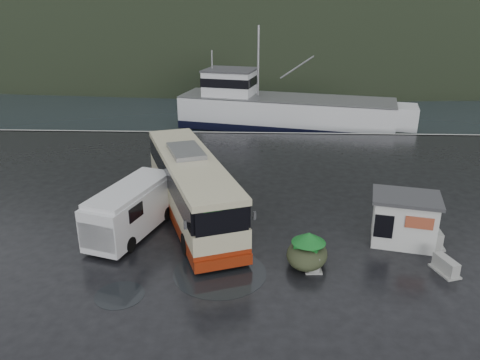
{
  "coord_description": "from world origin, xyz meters",
  "views": [
    {
      "loc": [
        2.44,
        -21.3,
        11.32
      ],
      "look_at": [
        1.45,
        3.61,
        1.7
      ],
      "focal_mm": 35.0,
      "sensor_mm": 36.0,
      "label": 1
    }
  ],
  "objects_px": {
    "ticket_kiosk": "(401,242)",
    "waste_bin_right": "(307,263)",
    "dome_tent": "(306,264)",
    "jersey_barrier_a": "(312,266)",
    "waste_bin_left": "(212,256)",
    "white_van": "(134,232)",
    "fishing_trawler": "(285,116)",
    "jersey_barrier_c": "(444,272)",
    "coach_bus": "(192,215)",
    "jersey_barrier_b": "(431,243)"
  },
  "relations": [
    {
      "from": "waste_bin_left",
      "to": "jersey_barrier_c",
      "type": "bearing_deg",
      "value": -5.3
    },
    {
      "from": "waste_bin_left",
      "to": "jersey_barrier_c",
      "type": "relative_size",
      "value": 0.93
    },
    {
      "from": "waste_bin_left",
      "to": "waste_bin_right",
      "type": "relative_size",
      "value": 0.84
    },
    {
      "from": "dome_tent",
      "to": "waste_bin_left",
      "type": "bearing_deg",
      "value": 173.51
    },
    {
      "from": "coach_bus",
      "to": "jersey_barrier_c",
      "type": "relative_size",
      "value": 9.03
    },
    {
      "from": "ticket_kiosk",
      "to": "fishing_trawler",
      "type": "distance_m",
      "value": 27.62
    },
    {
      "from": "jersey_barrier_c",
      "to": "white_van",
      "type": "bearing_deg",
      "value": 167.46
    },
    {
      "from": "dome_tent",
      "to": "jersey_barrier_a",
      "type": "bearing_deg",
      "value": -41.39
    },
    {
      "from": "white_van",
      "to": "jersey_barrier_b",
      "type": "bearing_deg",
      "value": 15.22
    },
    {
      "from": "dome_tent",
      "to": "jersey_barrier_a",
      "type": "relative_size",
      "value": 1.75
    },
    {
      "from": "waste_bin_right",
      "to": "fishing_trawler",
      "type": "height_order",
      "value": "fishing_trawler"
    },
    {
      "from": "coach_bus",
      "to": "waste_bin_left",
      "type": "relative_size",
      "value": 9.72
    },
    {
      "from": "ticket_kiosk",
      "to": "waste_bin_right",
      "type": "bearing_deg",
      "value": -142.53
    },
    {
      "from": "white_van",
      "to": "dome_tent",
      "type": "relative_size",
      "value": 2.39
    },
    {
      "from": "jersey_barrier_b",
      "to": "jersey_barrier_c",
      "type": "relative_size",
      "value": 1.2
    },
    {
      "from": "coach_bus",
      "to": "ticket_kiosk",
      "type": "relative_size",
      "value": 3.98
    },
    {
      "from": "coach_bus",
      "to": "waste_bin_left",
      "type": "height_order",
      "value": "coach_bus"
    },
    {
      "from": "ticket_kiosk",
      "to": "jersey_barrier_a",
      "type": "relative_size",
      "value": 2.16
    },
    {
      "from": "ticket_kiosk",
      "to": "jersey_barrier_b",
      "type": "relative_size",
      "value": 1.89
    },
    {
      "from": "waste_bin_right",
      "to": "jersey_barrier_c",
      "type": "height_order",
      "value": "waste_bin_right"
    },
    {
      "from": "white_van",
      "to": "ticket_kiosk",
      "type": "height_order",
      "value": "white_van"
    },
    {
      "from": "white_van",
      "to": "waste_bin_right",
      "type": "bearing_deg",
      "value": 0.2
    },
    {
      "from": "ticket_kiosk",
      "to": "jersey_barrier_c",
      "type": "bearing_deg",
      "value": -54.17
    },
    {
      "from": "waste_bin_left",
      "to": "dome_tent",
      "type": "distance_m",
      "value": 4.44
    },
    {
      "from": "coach_bus",
      "to": "dome_tent",
      "type": "xyz_separation_m",
      "value": [
        5.96,
        -5.05,
        0.0
      ]
    },
    {
      "from": "jersey_barrier_b",
      "to": "fishing_trawler",
      "type": "height_order",
      "value": "fishing_trawler"
    },
    {
      "from": "coach_bus",
      "to": "ticket_kiosk",
      "type": "distance_m",
      "value": 11.23
    },
    {
      "from": "coach_bus",
      "to": "waste_bin_left",
      "type": "xyz_separation_m",
      "value": [
        1.54,
        -4.55,
        0.0
      ]
    },
    {
      "from": "waste_bin_right",
      "to": "jersey_barrier_c",
      "type": "relative_size",
      "value": 1.11
    },
    {
      "from": "coach_bus",
      "to": "jersey_barrier_c",
      "type": "height_order",
      "value": "coach_bus"
    },
    {
      "from": "waste_bin_right",
      "to": "white_van",
      "type": "bearing_deg",
      "value": 162.63
    },
    {
      "from": "white_van",
      "to": "jersey_barrier_a",
      "type": "distance_m",
      "value": 9.42
    },
    {
      "from": "waste_bin_left",
      "to": "waste_bin_right",
      "type": "bearing_deg",
      "value": -5.43
    },
    {
      "from": "coach_bus",
      "to": "jersey_barrier_a",
      "type": "relative_size",
      "value": 8.6
    },
    {
      "from": "white_van",
      "to": "jersey_barrier_c",
      "type": "relative_size",
      "value": 4.39
    },
    {
      "from": "jersey_barrier_b",
      "to": "fishing_trawler",
      "type": "bearing_deg",
      "value": 102.12
    },
    {
      "from": "waste_bin_right",
      "to": "dome_tent",
      "type": "distance_m",
      "value": 0.09
    },
    {
      "from": "jersey_barrier_a",
      "to": "jersey_barrier_b",
      "type": "height_order",
      "value": "jersey_barrier_b"
    },
    {
      "from": "jersey_barrier_a",
      "to": "fishing_trawler",
      "type": "distance_m",
      "value": 29.75
    },
    {
      "from": "waste_bin_left",
      "to": "jersey_barrier_a",
      "type": "height_order",
      "value": "waste_bin_left"
    },
    {
      "from": "waste_bin_left",
      "to": "dome_tent",
      "type": "bearing_deg",
      "value": -6.49
    },
    {
      "from": "waste_bin_right",
      "to": "jersey_barrier_b",
      "type": "height_order",
      "value": "waste_bin_right"
    },
    {
      "from": "white_van",
      "to": "ticket_kiosk",
      "type": "distance_m",
      "value": 13.64
    },
    {
      "from": "white_van",
      "to": "jersey_barrier_c",
      "type": "xyz_separation_m",
      "value": [
        14.78,
        -3.29,
        0.0
      ]
    },
    {
      "from": "waste_bin_right",
      "to": "jersey_barrier_b",
      "type": "xyz_separation_m",
      "value": [
        6.35,
        2.12,
        0.0
      ]
    },
    {
      "from": "white_van",
      "to": "waste_bin_left",
      "type": "distance_m",
      "value": 4.87
    },
    {
      "from": "dome_tent",
      "to": "jersey_barrier_b",
      "type": "relative_size",
      "value": 1.52
    },
    {
      "from": "coach_bus",
      "to": "white_van",
      "type": "xyz_separation_m",
      "value": [
        -2.75,
        -2.23,
        0.0
      ]
    },
    {
      "from": "ticket_kiosk",
      "to": "jersey_barrier_c",
      "type": "xyz_separation_m",
      "value": [
        1.15,
        -2.75,
        0.0
      ]
    },
    {
      "from": "waste_bin_right",
      "to": "jersey_barrier_a",
      "type": "bearing_deg",
      "value": -58.07
    }
  ]
}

